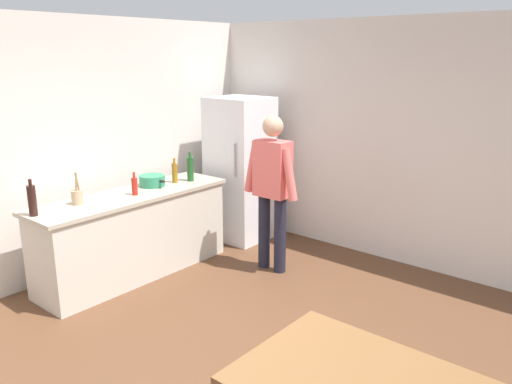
{
  "coord_description": "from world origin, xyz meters",
  "views": [
    {
      "loc": [
        2.32,
        -2.33,
        2.33
      ],
      "look_at": [
        -0.74,
        1.32,
        1.03
      ],
      "focal_mm": 36.13,
      "sensor_mm": 36.0,
      "label": 1
    }
  ],
  "objects": [
    {
      "name": "bottle_oil_amber",
      "position": [
        -2.02,
        1.42,
        1.02
      ],
      "size": [
        0.06,
        0.06,
        0.28
      ],
      "color": "#996619",
      "rests_on": "kitchen_counter"
    },
    {
      "name": "utensil_jar",
      "position": [
        -2.08,
        0.23,
        0.98
      ],
      "size": [
        0.11,
        0.11,
        0.32
      ],
      "color": "tan",
      "rests_on": "kitchen_counter"
    },
    {
      "name": "bottle_wine_dark",
      "position": [
        -2.07,
        -0.22,
        1.05
      ],
      "size": [
        0.08,
        0.08,
        0.34
      ],
      "color": "black",
      "rests_on": "kitchen_counter"
    },
    {
      "name": "kitchen_counter",
      "position": [
        -2.0,
        0.8,
        0.45
      ],
      "size": [
        0.64,
        2.2,
        0.9
      ],
      "color": "beige",
      "rests_on": "ground_plane"
    },
    {
      "name": "ground_plane",
      "position": [
        0.0,
        0.0,
        0.0
      ],
      "size": [
        14.0,
        14.0,
        0.0
      ],
      "primitive_type": "plane",
      "color": "brown"
    },
    {
      "name": "cooking_pot",
      "position": [
        -2.09,
        1.16,
        0.96
      ],
      "size": [
        0.4,
        0.28,
        0.12
      ],
      "color": "#2D845B",
      "rests_on": "kitchen_counter"
    },
    {
      "name": "bottle_sauce_red",
      "position": [
        -1.94,
        0.8,
        1.0
      ],
      "size": [
        0.06,
        0.06,
        0.24
      ],
      "color": "#B22319",
      "rests_on": "kitchen_counter"
    },
    {
      "name": "wall_back",
      "position": [
        0.0,
        3.0,
        1.35
      ],
      "size": [
        6.4,
        0.12,
        2.7
      ],
      "primitive_type": "cube",
      "color": "silver",
      "rests_on": "ground_plane"
    },
    {
      "name": "refrigerator",
      "position": [
        -1.9,
        2.4,
        0.9
      ],
      "size": [
        0.7,
        0.67,
        1.8
      ],
      "color": "white",
      "rests_on": "ground_plane"
    },
    {
      "name": "person",
      "position": [
        -0.95,
        1.85,
        0.98
      ],
      "size": [
        0.7,
        0.22,
        1.7
      ],
      "color": "#1E1E2D",
      "rests_on": "ground_plane"
    },
    {
      "name": "bottle_wine_green",
      "position": [
        -1.94,
        1.59,
        1.05
      ],
      "size": [
        0.08,
        0.08,
        0.34
      ],
      "color": "#1E5123",
      "rests_on": "kitchen_counter"
    },
    {
      "name": "wall_left",
      "position": [
        -2.6,
        0.2,
        1.35
      ],
      "size": [
        0.12,
        5.6,
        2.7
      ],
      "primitive_type": "cube",
      "color": "silver",
      "rests_on": "ground_plane"
    }
  ]
}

